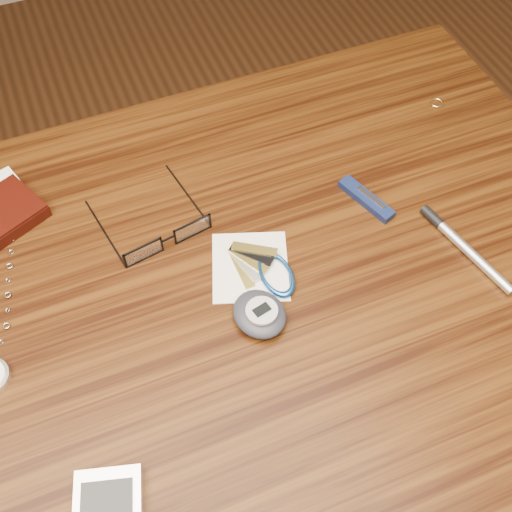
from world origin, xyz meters
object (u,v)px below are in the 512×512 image
Objects in this scene: notepad_keys at (263,269)px; pocket_knife at (366,199)px; desk at (237,324)px; silver_pen at (459,242)px; pedometer at (260,314)px; eyeglasses at (166,237)px; wallet_and_card at (1,214)px.

notepad_keys is 1.46× the size of pocket_knife.
desk is 6.54× the size of silver_pen.
pedometer is at bearing -150.57° from pocket_knife.
silver_pen is (0.07, -0.11, 0.00)m from pocket_knife.
eyeglasses is (-0.06, 0.09, 0.11)m from desk.
pocket_knife is at bearing -18.46° from wallet_and_card.
wallet_and_card is at bearing 153.96° from silver_pen.
eyeglasses is 0.95× the size of silver_pen.
eyeglasses is (0.19, -0.12, 0.00)m from wallet_and_card.
notepad_keys and pocket_knife have the same top height.
wallet_and_card is (-0.24, 0.21, 0.11)m from desk.
pocket_knife is (0.20, 0.11, -0.01)m from pedometer.
notepad_keys is 0.18m from pocket_knife.
wallet_and_card is at bearing 133.98° from pedometer.
desk is 0.24m from pocket_knife.
wallet_and_card reaches higher than silver_pen.
pedometer reaches higher than pocket_knife.
desk is 0.13m from pedometer.
wallet_and_card is 0.59m from silver_pen.
desk is at bearing -56.85° from eyeglasses.
wallet_and_card is 1.68× the size of pocket_knife.
notepad_keys is 0.25m from silver_pen.
silver_pen is (0.27, 0.01, -0.01)m from pedometer.
eyeglasses reaches higher than desk.
pocket_knife is 0.57× the size of silver_pen.
desk is at bearing -40.13° from wallet_and_card.
pocket_knife is at bearing 14.87° from desk.
eyeglasses is 1.13× the size of notepad_keys.
notepad_keys is at bearing 6.17° from desk.
desk is at bearing -165.13° from pocket_knife.
silver_pen is (0.53, -0.26, -0.00)m from wallet_and_card.
pedometer is 0.23m from pocket_knife.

